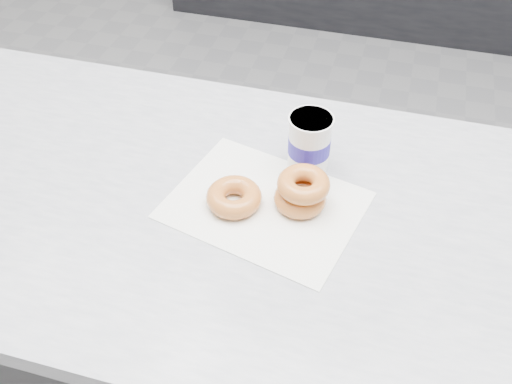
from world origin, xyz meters
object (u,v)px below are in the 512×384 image
donut_single (234,197)px  coffee_cup (309,142)px  counter (262,343)px  donut_stack (302,191)px

donut_single → coffee_cup: bearing=53.2°
coffee_cup → counter: bearing=-96.3°
counter → donut_single: bearing=176.7°
coffee_cup → donut_stack: bearing=-72.2°
donut_single → donut_stack: donut_stack is taller
counter → coffee_cup: (0.05, 0.15, 0.51)m
donut_stack → counter: bearing=-149.5°
donut_single → donut_stack: 0.12m
donut_single → coffee_cup: (0.11, 0.14, 0.04)m
donut_stack → coffee_cup: (-0.01, 0.11, 0.02)m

